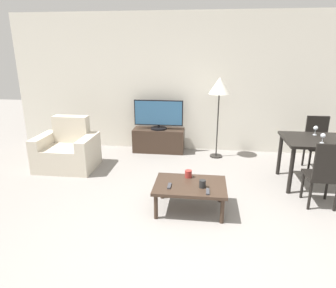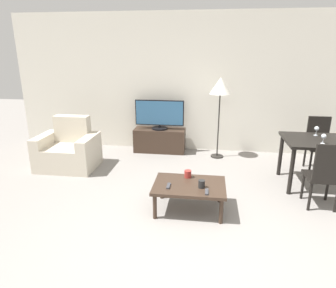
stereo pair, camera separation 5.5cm
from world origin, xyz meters
name	(u,v)px [view 2 (the right image)]	position (x,y,z in m)	size (l,w,h in m)	color
ground_plane	(189,261)	(0.00, 0.00, 0.00)	(18.00, 18.00, 0.00)	gray
wall_back	(203,84)	(0.00, 3.53, 1.35)	(7.72, 0.06, 2.70)	silver
armchair	(69,151)	(-2.28, 2.21, 0.30)	(0.98, 0.75, 0.88)	beige
tv_stand	(160,140)	(-0.83, 3.27, 0.24)	(1.02, 0.39, 0.47)	#38281E
tv	(159,115)	(-0.83, 3.27, 0.77)	(0.97, 0.32, 0.58)	black
coffee_table	(189,187)	(-0.07, 1.00, 0.32)	(0.92, 0.65, 0.36)	#38281E
dining_table	(323,146)	(1.83, 2.00, 0.64)	(1.11, 0.82, 0.74)	black
dining_chair_near	(325,173)	(1.64, 1.28, 0.50)	(0.40, 0.40, 0.91)	black
dining_chair_far	(318,141)	(2.02, 2.73, 0.50)	(0.40, 0.40, 0.91)	black
floor_lamp	(220,88)	(0.33, 3.09, 1.32)	(0.39, 0.39, 1.53)	black
remote_primary	(207,192)	(0.15, 0.80, 0.37)	(0.04, 0.15, 0.02)	#38383D
remote_secondary	(168,186)	(-0.33, 0.90, 0.37)	(0.04, 0.15, 0.02)	#38383D
cup_white_near	(188,174)	(-0.11, 1.21, 0.41)	(0.09, 0.09, 0.10)	maroon
cup_colored_far	(202,184)	(0.09, 0.93, 0.41)	(0.08, 0.08, 0.10)	black
wine_glass_left	(324,137)	(1.75, 1.79, 0.84)	(0.07, 0.07, 0.15)	silver
wine_glass_center	(317,129)	(1.79, 2.23, 0.84)	(0.07, 0.07, 0.15)	silver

